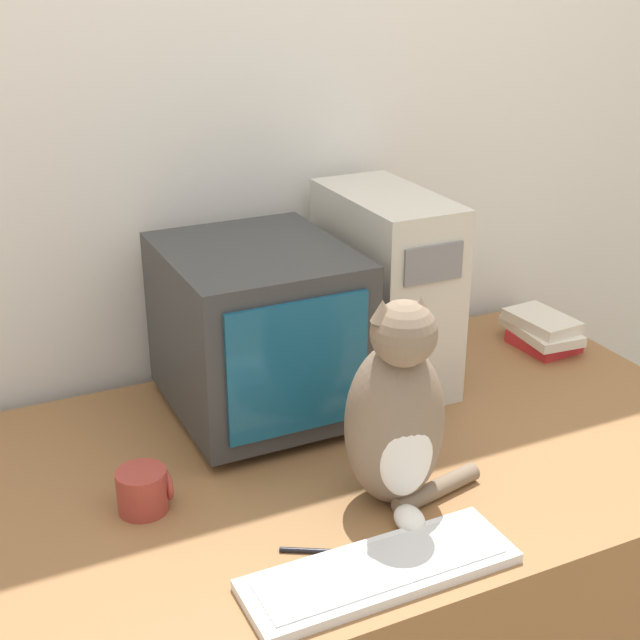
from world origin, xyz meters
TOP-DOWN VIEW (x-y plane):
  - wall_back at (0.00, 1.00)m, footprint 7.00×0.05m
  - desk at (0.00, 0.47)m, footprint 1.60×0.94m
  - crt_monitor at (-0.11, 0.69)m, footprint 0.36×0.43m
  - computer_tower at (0.22, 0.73)m, footprint 0.20×0.39m
  - keyboard at (-0.14, 0.11)m, footprint 0.46×0.15m
  - cat at (-0.01, 0.28)m, footprint 0.28×0.23m
  - book_stack at (0.66, 0.70)m, footprint 0.14×0.21m
  - pen at (-0.20, 0.20)m, footprint 0.13×0.08m
  - mug at (-0.43, 0.45)m, footprint 0.10×0.09m

SIDE VIEW (x-z plane):
  - desk at x=0.00m, z-range 0.00..0.77m
  - pen at x=-0.20m, z-range 0.77..0.78m
  - keyboard at x=-0.14m, z-range 0.77..0.79m
  - mug at x=-0.43m, z-range 0.77..0.85m
  - book_stack at x=0.66m, z-range 0.77..0.86m
  - cat at x=-0.01m, z-range 0.75..1.16m
  - crt_monitor at x=-0.11m, z-range 0.78..1.15m
  - computer_tower at x=0.22m, z-range 0.77..1.21m
  - wall_back at x=0.00m, z-range 0.00..2.50m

